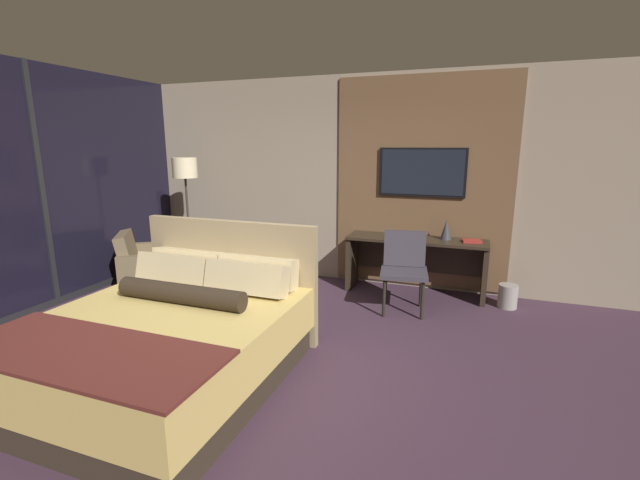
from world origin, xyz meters
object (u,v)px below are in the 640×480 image
tv (422,172)px  armchair_by_window (152,269)px  bed (170,338)px  desk (416,256)px  waste_bin (508,296)px  vase_tall (446,230)px  desk_chair (404,264)px  book (472,241)px  floor_lamp (185,178)px

tv → armchair_by_window: (-3.36, -1.21, -1.29)m
bed → desk: 3.24m
waste_bin → tv: bearing=162.6°
desk → vase_tall: vase_tall is taller
desk_chair → book: (0.71, 0.59, 0.20)m
desk_chair → floor_lamp: 3.28m
desk_chair → tv: bearing=77.0°
desk → tv: tv is taller
armchair_by_window → floor_lamp: floor_lamp is taller
armchair_by_window → waste_bin: bearing=-115.0°
floor_lamp → vase_tall: floor_lamp is taller
floor_lamp → book: (3.86, 0.36, -0.69)m
desk_chair → armchair_by_window: (-3.31, -0.39, -0.29)m
desk_chair → book: bearing=30.3°
desk_chair → waste_bin: 1.32m
bed → floor_lamp: 3.12m
desk → floor_lamp: (-3.20, -0.39, 0.94)m
floor_lamp → desk: bearing=6.9°
tv → desk_chair: tv is taller
desk → vase_tall: (0.35, 0.04, 0.36)m
desk → tv: 1.07m
bed → vase_tall: 3.49m
tv → waste_bin: (1.11, -0.35, -1.41)m
vase_tall → book: (0.31, -0.06, -0.11)m
tv → armchair_by_window: bearing=-160.2°
desk → bed: bearing=-119.2°
floor_lamp → desk_chair: bearing=-4.3°
desk_chair → vase_tall: bearing=49.2°
desk_chair → waste_bin: desk_chair is taller
vase_tall → book: vase_tall is taller
book → waste_bin: (0.45, -0.13, -0.61)m
armchair_by_window → desk: bearing=-109.1°
tv → floor_lamp: 3.25m
tv → book: bearing=-18.2°
bed → floor_lamp: size_ratio=1.23×
floor_lamp → armchair_by_window: bearing=-104.2°
desk → armchair_by_window: (-3.36, -1.01, -0.24)m
armchair_by_window → book: 4.17m
desk_chair → waste_bin: size_ratio=3.27×
desk → vase_tall: bearing=6.3°
armchair_by_window → book: (4.02, 0.99, 0.49)m
desk_chair → floor_lamp: floor_lamp is taller
vase_tall → armchair_by_window: bearing=-164.2°
desk_chair → floor_lamp: size_ratio=0.53×
bed → book: (2.24, 2.80, 0.39)m
armchair_by_window → vase_tall: vase_tall is taller
bed → armchair_by_window: bed is taller
waste_bin → desk_chair: bearing=-158.3°
armchair_by_window → vase_tall: (3.71, 1.05, 0.60)m
bed → desk_chair: 2.69m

